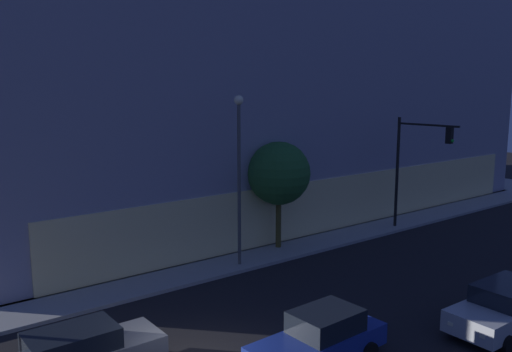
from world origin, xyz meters
TOP-DOWN VIEW (x-y plane):
  - modern_building at (15.30, 20.05)m, footprint 39.06×23.45m
  - traffic_light_far_corner at (18.60, 5.70)m, footprint 0.52×3.84m
  - street_lamp_sidewalk at (6.90, 6.85)m, footprint 0.44×0.44m
  - sidewalk_tree at (10.14, 7.85)m, footprint 3.28×3.28m
  - car_blue at (3.57, -2.01)m, footprint 4.70×2.07m
  - car_silver at (10.39, -4.30)m, footprint 4.61×2.21m

SIDE VIEW (x-z plane):
  - car_blue at x=3.57m, z-range -0.01..1.67m
  - car_silver at x=10.39m, z-range 0.02..1.69m
  - sidewalk_tree at x=10.14m, z-range 1.28..6.86m
  - traffic_light_far_corner at x=18.60m, z-range 1.23..7.79m
  - street_lamp_sidewalk at x=6.90m, z-range 1.17..9.15m
  - modern_building at x=15.30m, z-range -0.08..18.05m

